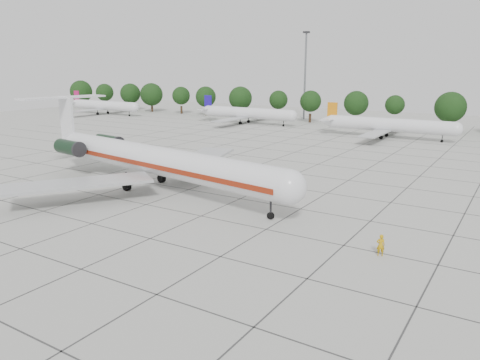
{
  "coord_description": "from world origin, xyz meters",
  "views": [
    {
      "loc": [
        29.08,
        -38.46,
        15.8
      ],
      "look_at": [
        2.44,
        3.98,
        3.5
      ],
      "focal_mm": 35.0,
      "sensor_mm": 36.0,
      "label": 1
    }
  ],
  "objects": [
    {
      "name": "main_airliner",
      "position": [
        -13.42,
        6.18,
        3.94
      ],
      "size": [
        47.38,
        37.01,
        11.17
      ],
      "rotation": [
        0.0,
        0.0,
        -0.15
      ],
      "color": "silver",
      "rests_on": "ground"
    },
    {
      "name": "tree_line",
      "position": [
        -11.68,
        85.0,
        5.98
      ],
      "size": [
        249.86,
        8.44,
        10.22
      ],
      "color": "#332114",
      "rests_on": "ground"
    },
    {
      "name": "ground",
      "position": [
        0.0,
        0.0,
        0.0
      ],
      "size": [
        260.0,
        260.0,
        0.0
      ],
      "primitive_type": "plane",
      "color": "#B3B2AB",
      "rests_on": "ground"
    },
    {
      "name": "ground_crew",
      "position": [
        19.43,
        -0.58,
        0.96
      ],
      "size": [
        0.83,
        0.71,
        1.92
      ],
      "primitive_type": "imported",
      "rotation": [
        0.0,
        0.0,
        3.57
      ],
      "color": "#C08F0B",
      "rests_on": "ground"
    },
    {
      "name": "bg_airliner_c",
      "position": [
        1.89,
        66.91,
        2.91
      ],
      "size": [
        28.24,
        27.2,
        7.4
      ],
      "color": "silver",
      "rests_on": "ground"
    },
    {
      "name": "bg_airliner_a",
      "position": [
        -91.83,
        69.57,
        2.91
      ],
      "size": [
        28.24,
        27.2,
        7.4
      ],
      "color": "silver",
      "rests_on": "ground"
    },
    {
      "name": "apron_joints",
      "position": [
        0.0,
        15.0,
        0.01
      ],
      "size": [
        170.0,
        170.0,
        0.02
      ],
      "primitive_type": "cube",
      "color": "#383838",
      "rests_on": "ground"
    },
    {
      "name": "floodlight_mast",
      "position": [
        -30.0,
        92.0,
        14.28
      ],
      "size": [
        1.6,
        1.6,
        25.45
      ],
      "color": "slate",
      "rests_on": "ground"
    },
    {
      "name": "bg_airliner_b",
      "position": [
        -38.58,
        72.95,
        2.91
      ],
      "size": [
        28.24,
        27.2,
        7.4
      ],
      "color": "silver",
      "rests_on": "ground"
    }
  ]
}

